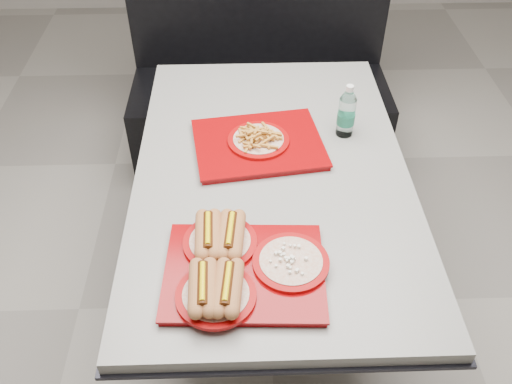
{
  "coord_description": "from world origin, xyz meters",
  "views": [
    {
      "loc": [
        -0.1,
        -1.37,
        1.91
      ],
      "look_at": [
        -0.06,
        -0.2,
        0.83
      ],
      "focal_mm": 38.0,
      "sensor_mm": 36.0,
      "label": 1
    }
  ],
  "objects_px": {
    "tray_near": "(237,266)",
    "tray_far": "(258,142)",
    "booth_bench": "(259,85)",
    "diner_table": "(271,205)",
    "water_bottle": "(346,114)"
  },
  "relations": [
    {
      "from": "booth_bench",
      "to": "tray_near",
      "type": "relative_size",
      "value": 2.99
    },
    {
      "from": "booth_bench",
      "to": "tray_near",
      "type": "xyz_separation_m",
      "value": [
        -0.12,
        -1.53,
        0.38
      ]
    },
    {
      "from": "diner_table",
      "to": "booth_bench",
      "type": "height_order",
      "value": "booth_bench"
    },
    {
      "from": "tray_near",
      "to": "tray_far",
      "type": "distance_m",
      "value": 0.56
    },
    {
      "from": "booth_bench",
      "to": "water_bottle",
      "type": "bearing_deg",
      "value": -73.51
    },
    {
      "from": "water_bottle",
      "to": "tray_near",
      "type": "bearing_deg",
      "value": -121.52
    },
    {
      "from": "tray_near",
      "to": "tray_far",
      "type": "relative_size",
      "value": 0.94
    },
    {
      "from": "booth_bench",
      "to": "tray_near",
      "type": "bearing_deg",
      "value": -94.36
    },
    {
      "from": "tray_near",
      "to": "tray_far",
      "type": "xyz_separation_m",
      "value": [
        0.08,
        0.56,
        -0.01
      ]
    },
    {
      "from": "tray_far",
      "to": "booth_bench",
      "type": "bearing_deg",
      "value": 87.61
    },
    {
      "from": "diner_table",
      "to": "water_bottle",
      "type": "distance_m",
      "value": 0.41
    },
    {
      "from": "booth_bench",
      "to": "diner_table",
      "type": "bearing_deg",
      "value": -90.0
    },
    {
      "from": "booth_bench",
      "to": "tray_far",
      "type": "xyz_separation_m",
      "value": [
        -0.04,
        -0.97,
        0.37
      ]
    },
    {
      "from": "tray_near",
      "to": "water_bottle",
      "type": "bearing_deg",
      "value": 58.48
    },
    {
      "from": "booth_bench",
      "to": "tray_near",
      "type": "height_order",
      "value": "booth_bench"
    }
  ]
}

